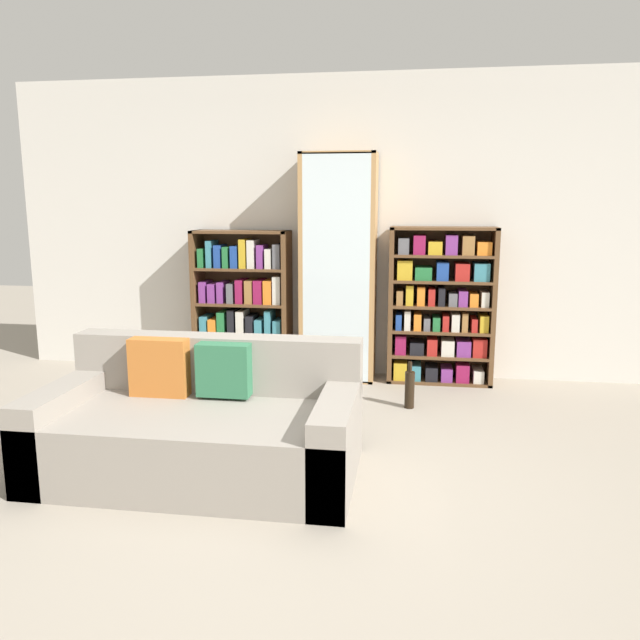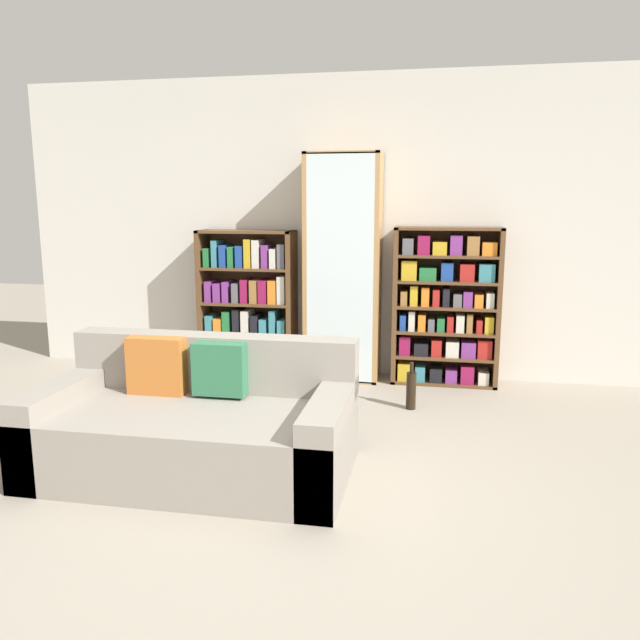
% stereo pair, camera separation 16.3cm
% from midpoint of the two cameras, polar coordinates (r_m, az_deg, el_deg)
% --- Properties ---
extents(ground_plane, '(16.00, 16.00, 0.00)m').
position_cam_midpoint_polar(ground_plane, '(3.42, -2.99, -16.87)').
color(ground_plane, gray).
extents(wall_back, '(6.24, 0.06, 2.70)m').
position_cam_midpoint_polar(wall_back, '(5.75, 3.47, 8.37)').
color(wall_back, beige).
rests_on(wall_back, ground).
extents(couch, '(1.83, 0.97, 0.76)m').
position_cam_midpoint_polar(couch, '(3.82, -10.03, -9.56)').
color(couch, gray).
rests_on(couch, ground).
extents(bookshelf_left, '(0.88, 0.32, 1.33)m').
position_cam_midpoint_polar(bookshelf_left, '(5.81, -5.74, 1.34)').
color(bookshelf_left, brown).
rests_on(bookshelf_left, ground).
extents(display_cabinet, '(0.66, 0.36, 2.01)m').
position_cam_midpoint_polar(display_cabinet, '(5.56, 2.96, 4.61)').
color(display_cabinet, '#AD7F4C').
rests_on(display_cabinet, ground).
extents(bookshelf_right, '(0.91, 0.32, 1.38)m').
position_cam_midpoint_polar(bookshelf_right, '(5.57, 12.27, 1.09)').
color(bookshelf_right, brown).
rests_on(bookshelf_right, ground).
extents(wine_bottle, '(0.08, 0.08, 0.37)m').
position_cam_midpoint_polar(wine_bottle, '(4.92, 9.28, -6.34)').
color(wine_bottle, black).
rests_on(wine_bottle, ground).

